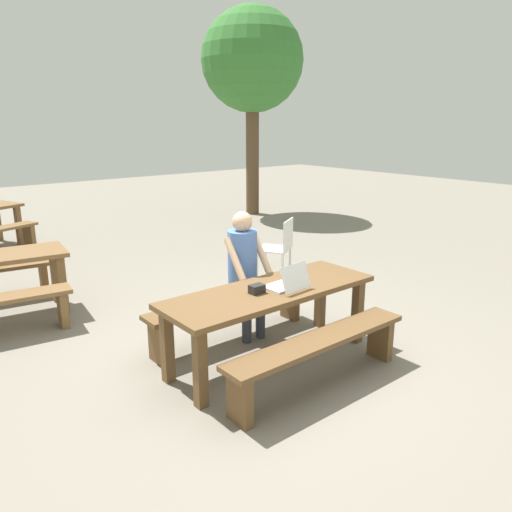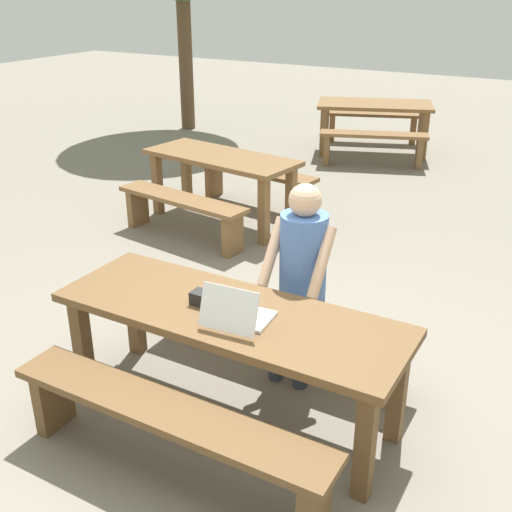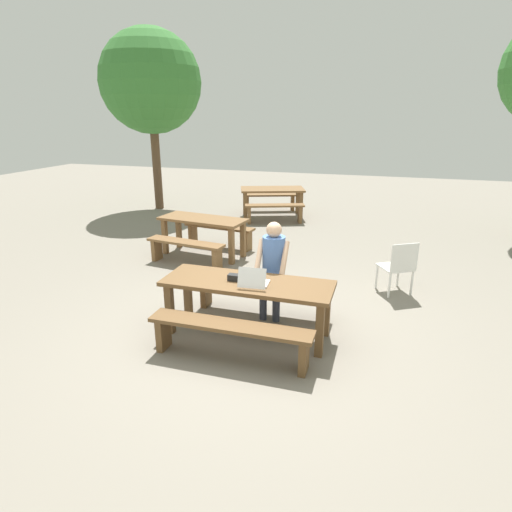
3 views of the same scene
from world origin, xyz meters
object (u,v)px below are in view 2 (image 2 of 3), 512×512
picnic_table_front (230,326)px  person_seated (301,269)px  laptop (237,314)px  small_pouch (203,298)px  picnic_table_rear (374,111)px  picnic_table_mid (221,167)px

picnic_table_front → person_seated: (0.16, 0.59, 0.16)m
picnic_table_front → laptop: 0.23m
picnic_table_front → small_pouch: (-0.17, -0.01, 0.14)m
picnic_table_rear → laptop: bearing=-96.9°
laptop → picnic_table_mid: bearing=-60.6°
small_pouch → picnic_table_rear: 6.44m
laptop → small_pouch: (-0.29, 0.09, -0.02)m
picnic_table_front → small_pouch: 0.23m
small_pouch → person_seated: size_ratio=0.10×
picnic_table_front → person_seated: person_seated is taller
laptop → picnic_table_mid: size_ratio=0.20×
picnic_table_front → picnic_table_mid: bearing=123.3°
laptop → picnic_table_mid: (-1.92, 2.85, -0.16)m
laptop → picnic_table_rear: size_ratio=0.19×
person_seated → picnic_table_mid: person_seated is taller
laptop → picnic_table_rear: laptop is taller
small_pouch → picnic_table_rear: size_ratio=0.07×
laptop → person_seated: bearing=-98.6°
laptop → small_pouch: size_ratio=2.69×
small_pouch → picnic_table_mid: 3.21m
picnic_table_front → picnic_table_rear: size_ratio=1.14×
laptop → small_pouch: bearing=-21.9°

